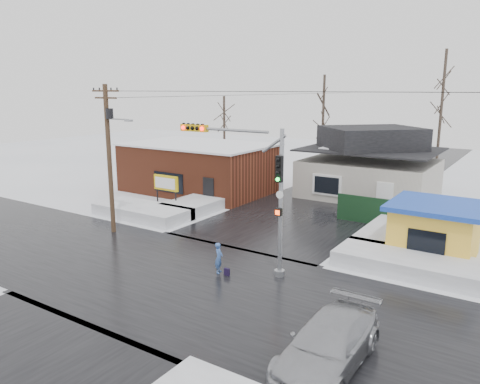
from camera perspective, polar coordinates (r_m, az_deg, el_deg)
The scene contains 20 objects.
ground at distance 22.56m, azimuth -8.06°, elevation -10.41°, with size 120.00×120.00×0.00m, color white.
road_ns at distance 22.56m, azimuth -8.06°, elevation -10.38°, with size 10.00×120.00×0.02m, color black.
road_ew at distance 22.56m, azimuth -8.06°, elevation -10.38°, with size 120.00×10.00×0.02m, color black.
snowbank_nw at distance 33.15m, azimuth -11.82°, elevation -2.33°, with size 7.00×3.00×0.80m, color white.
snowbank_ne at distance 24.47m, azimuth 19.93°, elevation -8.20°, with size 7.00×3.00×0.80m, color white.
snowbank_nside_w at distance 35.51m, azimuth -3.82°, elevation -1.10°, with size 3.00×8.00×0.80m, color white.
snowbank_nside_e at distance 29.53m, azimuth 18.48°, elevation -4.56°, with size 3.00×8.00×0.80m, color white.
traffic_signal at distance 22.12m, azimuth 1.43°, elevation 1.56°, with size 6.05×0.68×7.00m.
utility_pole at distance 29.15m, azimuth -15.61°, elevation 4.90°, with size 3.15×0.44×9.00m.
brick_building at distance 40.68m, azimuth -4.96°, elevation 3.03°, with size 12.20×8.20×4.12m.
marquee_sign at distance 34.56m, azimuth -9.02°, elevation 0.97°, with size 2.20×0.21×2.55m.
house at distance 39.79m, azimuth 15.55°, elevation 3.20°, with size 10.40×8.40×5.76m.
kiosk at distance 26.85m, azimuth 22.66°, elevation -4.21°, with size 4.60×4.60×2.88m.
fence at distance 31.38m, azimuth 18.62°, elevation -2.63°, with size 8.00×0.12×1.80m, color black.
tree_far_left at distance 45.18m, azimuth 10.18°, elevation 11.32°, with size 3.00×3.00×10.00m.
tree_far_mid at distance 44.19m, azimuth 23.62°, elevation 12.54°, with size 3.00×3.00×12.00m.
tree_far_west at distance 48.40m, azimuth -1.95°, elevation 9.69°, with size 3.00×3.00×8.00m.
pedestrian at distance 22.75m, azimuth -2.60°, elevation -8.06°, with size 0.55×0.36×1.50m, color #3E64AE.
car at distance 15.92m, azimuth 10.74°, elevation -17.74°, with size 2.17×5.35×1.55m, color #A3A5AA.
shopping_bag at distance 22.61m, azimuth -1.61°, elevation -9.75°, with size 0.28×0.12×0.35m, color black.
Camera 1 is at (13.90, -15.48, 8.74)m, focal length 35.00 mm.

